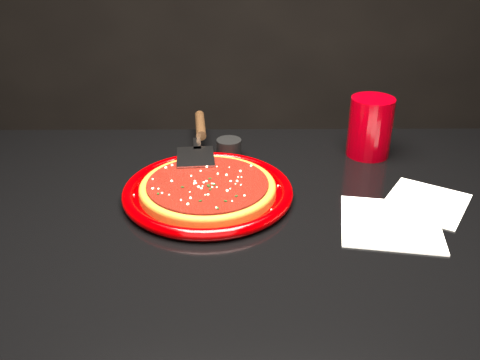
% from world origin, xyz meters
% --- Properties ---
extents(plate, '(0.41, 0.41, 0.02)m').
position_xyz_m(plate, '(-0.06, 0.06, 0.76)').
color(plate, '#770000').
rests_on(plate, table).
extents(pizza_crust, '(0.33, 0.33, 0.01)m').
position_xyz_m(pizza_crust, '(-0.06, 0.06, 0.77)').
color(pizza_crust, brown).
rests_on(pizza_crust, plate).
extents(pizza_crust_rim, '(0.33, 0.33, 0.02)m').
position_xyz_m(pizza_crust_rim, '(-0.06, 0.06, 0.77)').
color(pizza_crust_rim, brown).
rests_on(pizza_crust_rim, plate).
extents(pizza_sauce, '(0.29, 0.29, 0.01)m').
position_xyz_m(pizza_sauce, '(-0.06, 0.06, 0.78)').
color(pizza_sauce, '#5F110A').
rests_on(pizza_sauce, plate).
extents(parmesan_dusting, '(0.22, 0.22, 0.01)m').
position_xyz_m(parmesan_dusting, '(-0.06, 0.06, 0.78)').
color(parmesan_dusting, '#F4E9C0').
rests_on(parmesan_dusting, plate).
extents(basil_flecks, '(0.20, 0.20, 0.00)m').
position_xyz_m(basil_flecks, '(-0.06, 0.06, 0.78)').
color(basil_flecks, black).
rests_on(basil_flecks, plate).
extents(pizza_server, '(0.12, 0.32, 0.02)m').
position_xyz_m(pizza_server, '(-0.08, 0.25, 0.79)').
color(pizza_server, silver).
rests_on(pizza_server, plate).
extents(cup, '(0.11, 0.11, 0.13)m').
position_xyz_m(cup, '(0.28, 0.25, 0.81)').
color(cup, '#8D0008').
rests_on(cup, table).
extents(napkin_a, '(0.19, 0.19, 0.00)m').
position_xyz_m(napkin_a, '(0.26, -0.03, 0.75)').
color(napkin_a, white).
rests_on(napkin_a, table).
extents(napkin_b, '(0.19, 0.19, 0.00)m').
position_xyz_m(napkin_b, '(0.34, 0.04, 0.75)').
color(napkin_b, white).
rests_on(napkin_b, table).
extents(ramekin, '(0.07, 0.07, 0.04)m').
position_xyz_m(ramekin, '(-0.02, 0.24, 0.77)').
color(ramekin, black).
rests_on(ramekin, table).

